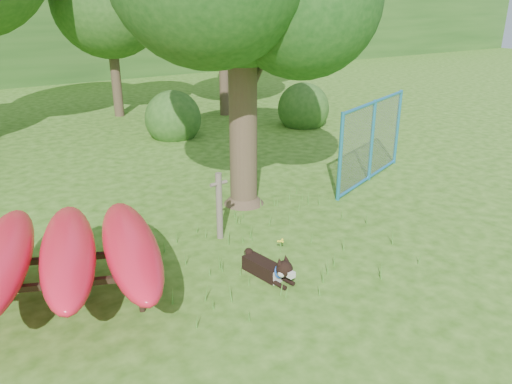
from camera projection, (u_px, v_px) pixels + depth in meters
ground at (285, 274)px, 8.17m from camera, size 80.00×80.00×0.00m
wooden_post at (219, 204)px, 9.15m from camera, size 0.35×0.13×1.29m
kayak_rack at (36, 255)px, 6.98m from camera, size 3.95×4.26×1.12m
husky_dog at (270, 268)px, 7.97m from camera, size 0.43×1.15×0.51m
fence_section at (372, 141)px, 12.04m from camera, size 3.20×1.33×3.32m
wildflower_clump at (281, 242)px, 8.77m from camera, size 0.12×0.12×0.26m
bg_tree_c at (108, 1)px, 17.65m from camera, size 4.00×4.00×6.12m
shrub_right at (303, 125)px, 17.71m from camera, size 1.80×1.80×1.80m
shrub_mid at (174, 137)px, 16.25m from camera, size 1.80×1.80×1.80m
wooded_hillside at (7, 20)px, 29.10m from camera, size 80.00×12.00×6.00m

